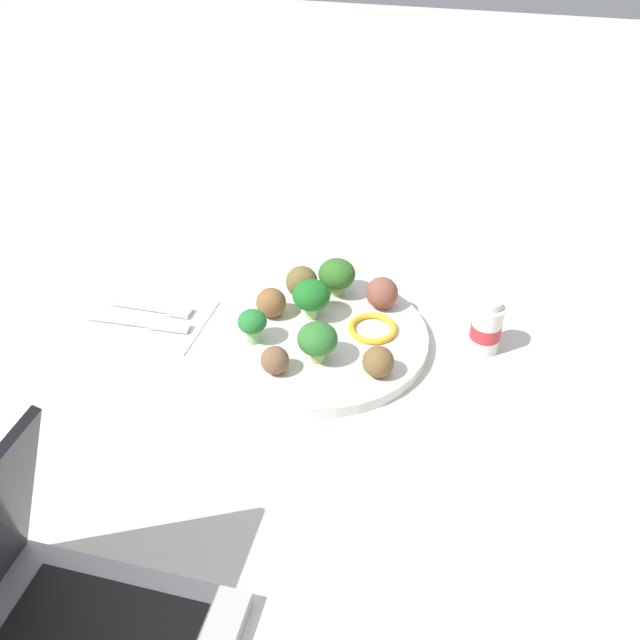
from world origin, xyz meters
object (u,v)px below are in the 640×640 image
object	(u,v)px
meatball_far_rim	(302,282)
meatball_near_rim	(382,293)
broccoli_floret_near_rim	(252,323)
broccoli_floret_mid_left	(318,340)
meatball_mid_right	(275,360)
napkin	(144,317)
broccoli_floret_front_left	(340,275)
yogurt_bottle	(486,328)
knife	(143,323)
pepper_ring_near_rim	(373,328)
meatball_center	(271,303)
plate	(320,337)
fork	(155,308)
broccoli_floret_back_right	(311,296)
meatball_back_left	(378,362)

from	to	relation	value
meatball_far_rim	meatball_near_rim	world-z (taller)	same
broccoli_floret_near_rim	broccoli_floret_mid_left	bearing A→B (deg)	-9.49
meatball_mid_right	napkin	xyz separation A→B (m)	(-0.21, 0.07, -0.03)
meatball_far_rim	broccoli_floret_front_left	bearing A→B (deg)	15.65
yogurt_bottle	meatball_far_rim	bearing A→B (deg)	172.31
yogurt_bottle	knife	bearing A→B (deg)	-170.87
broccoli_floret_front_left	knife	world-z (taller)	broccoli_floret_front_left
meatball_near_rim	pepper_ring_near_rim	bearing A→B (deg)	-90.68
pepper_ring_near_rim	yogurt_bottle	size ratio (longest dim) A/B	0.84
knife	meatball_center	bearing A→B (deg)	16.99
yogurt_bottle	plate	bearing A→B (deg)	-168.69
broccoli_floret_front_left	fork	size ratio (longest dim) A/B	0.45
meatball_far_rim	plate	bearing A→B (deg)	-58.53
broccoli_floret_back_right	plate	bearing A→B (deg)	-56.67
broccoli_floret_near_rim	napkin	size ratio (longest dim) A/B	0.27
broccoli_floret_back_right	meatball_mid_right	world-z (taller)	broccoli_floret_back_right
broccoli_floret_near_rim	yogurt_bottle	xyz separation A→B (m)	(0.28, 0.08, -0.01)
broccoli_floret_near_rim	meatball_far_rim	xyz separation A→B (m)	(0.03, 0.11, -0.01)
plate	napkin	bearing A→B (deg)	-177.06
meatball_center	broccoli_floret_near_rim	bearing A→B (deg)	-94.24
fork	yogurt_bottle	distance (m)	0.45
plate	yogurt_bottle	xyz separation A→B (m)	(0.21, 0.04, 0.03)
broccoli_floret_front_left	knife	bearing A→B (deg)	-153.72
broccoli_floret_mid_left	yogurt_bottle	size ratio (longest dim) A/B	0.70
meatball_far_rim	meatball_mid_right	size ratio (longest dim) A/B	1.29
knife	broccoli_floret_back_right	bearing A→B (deg)	15.27
meatball_mid_right	pepper_ring_near_rim	size ratio (longest dim) A/B	0.54
fork	yogurt_bottle	xyz separation A→B (m)	(0.44, 0.04, 0.03)
broccoli_floret_front_left	meatball_center	world-z (taller)	broccoli_floret_front_left
broccoli_floret_near_rim	meatball_center	bearing A→B (deg)	85.76
meatball_back_left	fork	bearing A→B (deg)	168.57
broccoli_floret_front_left	meatball_back_left	distance (m)	0.17
meatball_mid_right	knife	bearing A→B (deg)	164.56
broccoli_floret_back_right	napkin	distance (m)	0.23
napkin	fork	size ratio (longest dim) A/B	1.41
yogurt_bottle	broccoli_floret_front_left	bearing A→B (deg)	166.64
meatball_center	broccoli_floret_front_left	bearing A→B (deg)	42.07
pepper_ring_near_rim	yogurt_bottle	world-z (taller)	yogurt_bottle
pepper_ring_near_rim	plate	bearing A→B (deg)	-162.02
yogurt_bottle	meatball_mid_right	bearing A→B (deg)	-151.71
broccoli_floret_mid_left	napkin	bearing A→B (deg)	170.87
broccoli_floret_front_left	fork	distance (m)	0.26
plate	meatball_near_rim	bearing A→B (deg)	49.87
meatball_back_left	napkin	xyz separation A→B (m)	(-0.33, 0.05, -0.03)
meatball_near_rim	napkin	bearing A→B (deg)	-163.80
fork	meatball_mid_right	bearing A→B (deg)	-24.26
plate	broccoli_floret_back_right	bearing A→B (deg)	123.33
pepper_ring_near_rim	knife	world-z (taller)	pepper_ring_near_rim
broccoli_floret_front_left	pepper_ring_near_rim	xyz separation A→B (m)	(0.06, -0.07, -0.03)
plate	meatball_far_rim	xyz separation A→B (m)	(-0.05, 0.08, 0.03)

